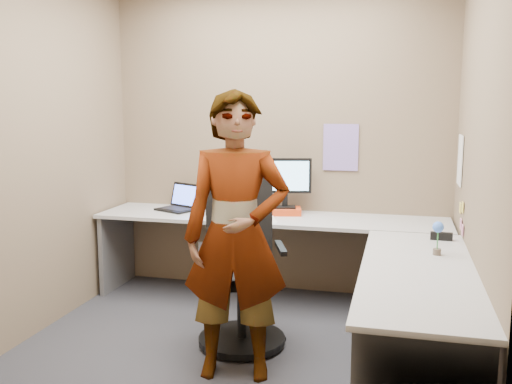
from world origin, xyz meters
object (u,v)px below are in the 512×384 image
(desk, at_px, (310,253))
(monitor, at_px, (285,179))
(person, at_px, (236,236))
(office_chair, at_px, (241,278))

(desk, relative_size, monitor, 6.69)
(monitor, distance_m, person, 1.52)
(monitor, distance_m, office_chair, 1.19)
(desk, height_order, office_chair, office_chair)
(office_chair, relative_size, person, 0.65)
(desk, bearing_deg, office_chair, -143.56)
(office_chair, height_order, person, person)
(desk, xyz_separation_m, monitor, (-0.34, 0.72, 0.45))
(monitor, bearing_deg, person, -102.96)
(monitor, bearing_deg, office_chair, -108.67)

